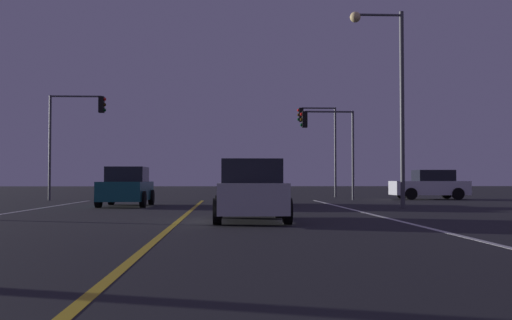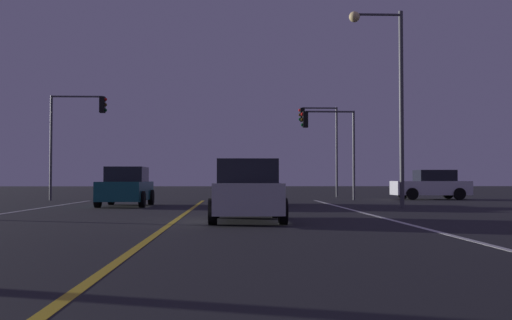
# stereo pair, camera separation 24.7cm
# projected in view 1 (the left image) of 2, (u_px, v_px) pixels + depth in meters

# --- Properties ---
(lane_edge_right) EXTENTS (0.16, 38.21, 0.01)m
(lane_edge_right) POSITION_uv_depth(u_px,v_px,m) (434.00, 229.00, 13.76)
(lane_edge_right) COLOR silver
(lane_edge_right) RESTS_ON ground
(lane_center_divider) EXTENTS (0.16, 38.21, 0.01)m
(lane_center_divider) POSITION_uv_depth(u_px,v_px,m) (167.00, 230.00, 13.47)
(lane_center_divider) COLOR gold
(lane_center_divider) RESTS_ON ground
(car_lead_same_lane) EXTENTS (2.02, 4.30, 1.70)m
(car_lead_same_lane) POSITION_uv_depth(u_px,v_px,m) (251.00, 191.00, 16.55)
(car_lead_same_lane) COLOR black
(car_lead_same_lane) RESTS_ON ground
(car_ahead_far) EXTENTS (2.02, 4.30, 1.70)m
(car_ahead_far) POSITION_uv_depth(u_px,v_px,m) (252.00, 187.00, 26.72)
(car_ahead_far) COLOR black
(car_ahead_far) RESTS_ON ground
(car_oncoming) EXTENTS (2.02, 4.30, 1.70)m
(car_oncoming) POSITION_uv_depth(u_px,v_px,m) (127.00, 187.00, 25.78)
(car_oncoming) COLOR black
(car_oncoming) RESTS_ON ground
(car_crossing_side) EXTENTS (4.30, 2.02, 1.70)m
(car_crossing_side) POSITION_uv_depth(u_px,v_px,m) (430.00, 185.00, 34.55)
(car_crossing_side) COLOR black
(car_crossing_side) RESTS_ON ground
(traffic_light_near_right) EXTENTS (3.06, 0.36, 5.02)m
(traffic_light_near_right) POSITION_uv_depth(u_px,v_px,m) (327.00, 133.00, 33.49)
(traffic_light_near_right) COLOR #4C4C51
(traffic_light_near_right) RESTS_ON ground
(traffic_light_near_left) EXTENTS (3.12, 0.36, 5.80)m
(traffic_light_near_left) POSITION_uv_depth(u_px,v_px,m) (76.00, 123.00, 32.85)
(traffic_light_near_left) COLOR #4C4C51
(traffic_light_near_left) RESTS_ON ground
(traffic_light_far_right) EXTENTS (2.58, 0.36, 5.88)m
(traffic_light_far_right) POSITION_uv_depth(u_px,v_px,m) (318.00, 131.00, 39.02)
(traffic_light_far_right) COLOR #4C4C51
(traffic_light_far_right) RESTS_ON ground
(street_lamp_right_far) EXTENTS (2.20, 0.44, 7.99)m
(street_lamp_right_far) POSITION_uv_depth(u_px,v_px,m) (390.00, 83.00, 24.12)
(street_lamp_right_far) COLOR #4C4C51
(street_lamp_right_far) RESTS_ON ground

